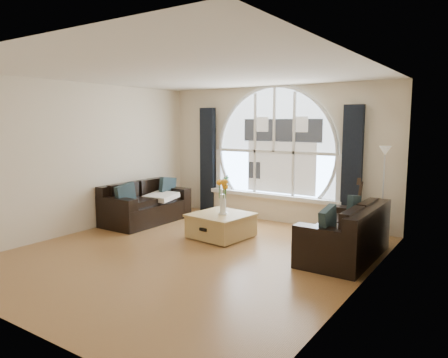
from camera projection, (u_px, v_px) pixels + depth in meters
ground at (191, 254)px, 6.39m from camera, size 5.00×5.50×0.01m
ceiling at (189, 72)px, 6.02m from camera, size 5.00×5.50×0.01m
wall_back at (275, 154)px, 8.46m from camera, size 5.00×0.01×2.70m
wall_front at (7, 191)px, 3.95m from camera, size 5.00×0.01×2.70m
wall_left at (82, 158)px, 7.59m from camera, size 0.01×5.50×2.70m
wall_right at (360, 178)px, 4.82m from camera, size 0.01×5.50×2.70m
attic_slope at (338, 91)px, 4.85m from camera, size 0.92×5.50×0.72m
arched_window at (275, 141)px, 8.40m from camera, size 2.60×0.06×2.15m
window_sill at (272, 196)px, 8.49m from camera, size 2.90×0.22×0.08m
window_frame at (274, 141)px, 8.38m from camera, size 2.76×0.08×2.15m
neighbor_house at (281, 147)px, 8.32m from camera, size 1.70×0.02×1.50m
curtain_left at (208, 160)px, 9.28m from camera, size 0.35×0.12×2.30m
curtain_right at (352, 169)px, 7.50m from camera, size 0.35×0.12×2.30m
sofa_left at (146, 202)px, 8.37m from camera, size 0.90×1.78×0.79m
sofa_right at (344, 231)px, 6.17m from camera, size 0.89×1.76×0.78m
coffee_chest at (221, 224)px, 7.27m from camera, size 1.03×1.03×0.46m
throw_blanket at (161, 196)px, 8.47m from camera, size 0.61×0.61×0.10m
vase_flowers at (223, 192)px, 7.15m from camera, size 0.24×0.24×0.70m
floor_lamp at (383, 193)px, 7.05m from camera, size 0.24×0.24×1.60m
guitar at (360, 208)px, 7.21m from camera, size 0.41×0.33×1.06m
potted_plant at (226, 182)px, 9.09m from camera, size 0.18×0.14×0.31m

